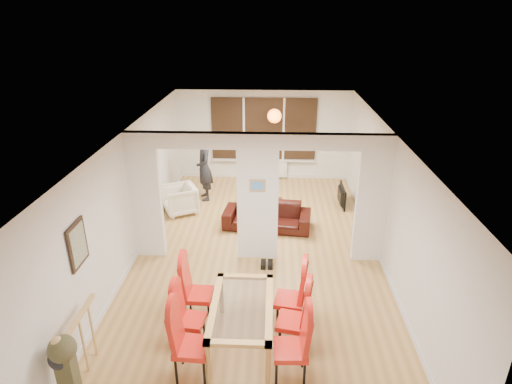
# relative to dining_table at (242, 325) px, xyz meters

# --- Properties ---
(floor) EXTENTS (5.00, 9.00, 0.01)m
(floor) POSITION_rel_dining_table_xyz_m (0.13, 2.56, -0.37)
(floor) COLOR tan
(floor) RESTS_ON ground
(room_walls) EXTENTS (5.00, 9.00, 2.60)m
(room_walls) POSITION_rel_dining_table_xyz_m (0.13, 2.56, 0.93)
(room_walls) COLOR silver
(room_walls) RESTS_ON floor
(divider_wall) EXTENTS (5.00, 0.18, 2.60)m
(divider_wall) POSITION_rel_dining_table_xyz_m (0.13, 2.56, 0.93)
(divider_wall) COLOR white
(divider_wall) RESTS_ON floor
(bay_window_blinds) EXTENTS (3.00, 0.08, 1.80)m
(bay_window_blinds) POSITION_rel_dining_table_xyz_m (0.13, 7.00, 1.13)
(bay_window_blinds) COLOR black
(bay_window_blinds) RESTS_ON room_walls
(radiator) EXTENTS (1.40, 0.08, 0.50)m
(radiator) POSITION_rel_dining_table_xyz_m (0.13, 6.96, -0.07)
(radiator) COLOR white
(radiator) RESTS_ON floor
(pendant_light) EXTENTS (0.36, 0.36, 0.36)m
(pendant_light) POSITION_rel_dining_table_xyz_m (0.43, 5.86, 1.78)
(pendant_light) COLOR orange
(pendant_light) RESTS_ON room_walls
(stair_newel) EXTENTS (0.40, 1.20, 1.10)m
(stair_newel) POSITION_rel_dining_table_xyz_m (-2.12, -0.64, 0.18)
(stair_newel) COLOR tan
(stair_newel) RESTS_ON floor
(wall_poster) EXTENTS (0.04, 0.52, 0.67)m
(wall_poster) POSITION_rel_dining_table_xyz_m (-2.34, 0.16, 1.23)
(wall_poster) COLOR gray
(wall_poster) RESTS_ON room_walls
(pillar_photo) EXTENTS (0.30, 0.03, 0.25)m
(pillar_photo) POSITION_rel_dining_table_xyz_m (0.13, 2.46, 1.23)
(pillar_photo) COLOR #4C8CD8
(pillar_photo) RESTS_ON divider_wall
(dining_table) EXTENTS (0.89, 1.59, 0.75)m
(dining_table) POSITION_rel_dining_table_xyz_m (0.00, 0.00, 0.00)
(dining_table) COLOR #B68543
(dining_table) RESTS_ON floor
(dining_chair_la) EXTENTS (0.48, 0.48, 1.14)m
(dining_chair_la) POSITION_rel_dining_table_xyz_m (-0.64, -0.59, 0.20)
(dining_chair_la) COLOR red
(dining_chair_la) RESTS_ON floor
(dining_chair_lb) EXTENTS (0.45, 0.45, 1.02)m
(dining_chair_lb) POSITION_rel_dining_table_xyz_m (-0.77, 0.01, 0.14)
(dining_chair_lb) COLOR red
(dining_chair_lb) RESTS_ON floor
(dining_chair_lc) EXTENTS (0.45, 0.45, 1.11)m
(dining_chair_lc) POSITION_rel_dining_table_xyz_m (-0.74, 0.58, 0.18)
(dining_chair_lc) COLOR red
(dining_chair_lc) RESTS_ON floor
(dining_chair_ra) EXTENTS (0.46, 0.46, 1.13)m
(dining_chair_ra) POSITION_rel_dining_table_xyz_m (0.69, -0.57, 0.19)
(dining_chair_ra) COLOR red
(dining_chair_ra) RESTS_ON floor
(dining_chair_rb) EXTENTS (0.52, 0.52, 1.11)m
(dining_chair_rb) POSITION_rel_dining_table_xyz_m (0.74, 0.00, 0.18)
(dining_chair_rb) COLOR red
(dining_chair_rb) RESTS_ON floor
(dining_chair_rc) EXTENTS (0.52, 0.52, 1.12)m
(dining_chair_rc) POSITION_rel_dining_table_xyz_m (0.71, 0.50, 0.19)
(dining_chair_rc) COLOR red
(dining_chair_rc) RESTS_ON floor
(sofa) EXTENTS (2.06, 1.00, 0.58)m
(sofa) POSITION_rel_dining_table_xyz_m (0.29, 3.83, -0.08)
(sofa) COLOR black
(sofa) RESTS_ON floor
(armchair) EXTENTS (1.02, 1.03, 0.70)m
(armchair) POSITION_rel_dining_table_xyz_m (-1.87, 4.53, -0.02)
(armchair) COLOR #EEE4CA
(armchair) RESTS_ON floor
(person) EXTENTS (0.73, 0.59, 1.74)m
(person) POSITION_rel_dining_table_xyz_m (-1.37, 5.39, 0.50)
(person) COLOR black
(person) RESTS_ON floor
(television) EXTENTS (0.89, 0.12, 0.51)m
(television) POSITION_rel_dining_table_xyz_m (2.13, 5.16, -0.12)
(television) COLOR black
(television) RESTS_ON floor
(coffee_table) EXTENTS (1.08, 0.63, 0.24)m
(coffee_table) POSITION_rel_dining_table_xyz_m (0.15, 4.77, -0.25)
(coffee_table) COLOR #352112
(coffee_table) RESTS_ON floor
(bottle) EXTENTS (0.07, 0.07, 0.27)m
(bottle) POSITION_rel_dining_table_xyz_m (0.05, 4.73, -0.00)
(bottle) COLOR #143F19
(bottle) RESTS_ON coffee_table
(bowl) EXTENTS (0.20, 0.20, 0.05)m
(bowl) POSITION_rel_dining_table_xyz_m (0.32, 4.71, -0.11)
(bowl) COLOR #352112
(bowl) RESTS_ON coffee_table
(shoes) EXTENTS (0.24, 0.26, 0.10)m
(shoes) POSITION_rel_dining_table_xyz_m (0.33, 2.17, -0.32)
(shoes) COLOR black
(shoes) RESTS_ON floor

